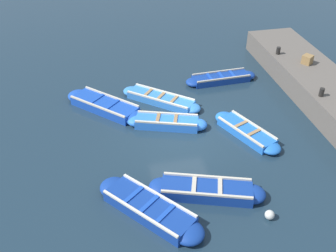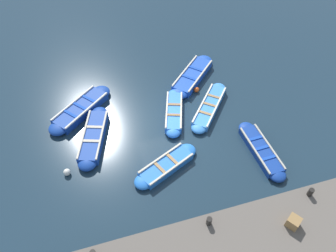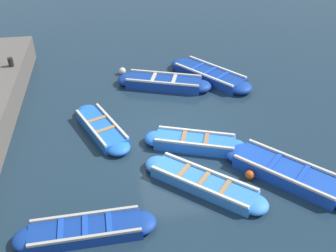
{
  "view_description": "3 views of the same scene",
  "coord_description": "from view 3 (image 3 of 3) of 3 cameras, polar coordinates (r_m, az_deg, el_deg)",
  "views": [
    {
      "loc": [
        -3.24,
        -12.14,
        9.43
      ],
      "look_at": [
        -0.6,
        -0.02,
        0.5
      ],
      "focal_mm": 42.0,
      "sensor_mm": 36.0,
      "label": 1
    },
    {
      "loc": [
        10.26,
        -2.81,
        12.03
      ],
      "look_at": [
        0.53,
        0.05,
        0.47
      ],
      "focal_mm": 35.0,
      "sensor_mm": 36.0,
      "label": 2
    },
    {
      "loc": [
        1.76,
        10.46,
        7.85
      ],
      "look_at": [
        0.25,
        -0.2,
        0.32
      ],
      "focal_mm": 42.0,
      "sensor_mm": 36.0,
      "label": 3
    }
  ],
  "objects": [
    {
      "name": "boat_stern_in",
      "position": [
        12.64,
        3.92,
        -2.44
      ],
      "size": [
        3.35,
        1.74,
        0.44
      ],
      "color": "blue",
      "rests_on": "ground"
    },
    {
      "name": "boat_alongside",
      "position": [
        11.99,
        16.91,
        -6.53
      ],
      "size": [
        3.52,
        3.53,
        0.45
      ],
      "color": "#1947B7",
      "rests_on": "ground"
    },
    {
      "name": "boat_centre",
      "position": [
        16.6,
        6.07,
        7.33
      ],
      "size": [
        3.27,
        3.67,
        0.46
      ],
      "color": "navy",
      "rests_on": "ground"
    },
    {
      "name": "boat_end_of_row",
      "position": [
        13.48,
        -9.6,
        -0.33
      ],
      "size": [
        2.07,
        3.32,
        0.39
      ],
      "color": "blue",
      "rests_on": "ground"
    },
    {
      "name": "boat_far_corner",
      "position": [
        15.94,
        -0.61,
        6.3
      ],
      "size": [
        3.91,
        2.01,
        0.47
      ],
      "color": "navy",
      "rests_on": "ground"
    },
    {
      "name": "ground_plane",
      "position": [
        13.19,
        1.18,
        -1.54
      ],
      "size": [
        120.0,
        120.0,
        0.0
      ],
      "primitive_type": "plane",
      "color": "#1C303F"
    },
    {
      "name": "boat_near_quay",
      "position": [
        10.25,
        -11.83,
        -14.63
      ],
      "size": [
        3.57,
        0.94,
        0.39
      ],
      "color": "navy",
      "rests_on": "ground"
    },
    {
      "name": "boat_outer_right",
      "position": [
        11.26,
        5.16,
        -8.26
      ],
      "size": [
        3.42,
        3.04,
        0.39
      ],
      "color": "#3884E0",
      "rests_on": "ground"
    },
    {
      "name": "buoy_orange_near",
      "position": [
        11.75,
        11.79,
        -6.94
      ],
      "size": [
        0.28,
        0.28,
        0.28
      ],
      "primitive_type": "sphere",
      "color": "#E05119",
      "rests_on": "ground"
    },
    {
      "name": "buoy_yellow_far",
      "position": [
        17.08,
        -6.64,
        7.93
      ],
      "size": [
        0.3,
        0.3,
        0.3
      ],
      "primitive_type": "sphere",
      "color": "silver",
      "rests_on": "ground"
    },
    {
      "name": "bollard_north",
      "position": [
        16.47,
        -21.87,
        8.61
      ],
      "size": [
        0.2,
        0.2,
        0.35
      ],
      "primitive_type": "cylinder",
      "color": "black",
      "rests_on": "quay_wall"
    }
  ]
}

